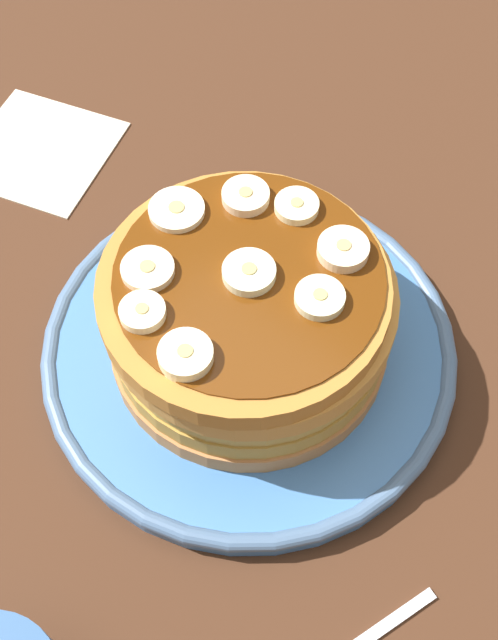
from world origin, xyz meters
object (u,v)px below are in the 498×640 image
at_px(banana_slice_6, 246,197).
at_px(banana_slice_3, 320,298).
at_px(pancake_stack, 248,315).
at_px(banana_slice_1, 148,270).
at_px(banana_slice_0, 253,272).
at_px(napkin, 40,150).
at_px(banana_slice_5, 297,207).
at_px(banana_slice_2, 343,250).
at_px(plate, 249,349).
at_px(banana_slice_8, 186,355).
at_px(banana_slice_7, 143,312).
at_px(banana_slice_4, 177,210).

bearing_deg(banana_slice_6, banana_slice_3, -22.07).
distance_m(pancake_stack, banana_slice_1, 0.07).
distance_m(banana_slice_0, napkin, 0.28).
relative_size(banana_slice_3, banana_slice_5, 1.06).
bearing_deg(banana_slice_2, napkin, -179.26).
height_order(plate, banana_slice_8, banana_slice_8).
relative_size(banana_slice_1, napkin, 0.29).
bearing_deg(plate, pancake_stack, -64.57).
distance_m(plate, banana_slice_7, 0.11).
xyz_separation_m(pancake_stack, banana_slice_4, (-0.07, 0.01, 0.04)).
bearing_deg(banana_slice_7, napkin, 155.10).
distance_m(banana_slice_2, napkin, 0.30).
bearing_deg(banana_slice_4, banana_slice_0, -6.70).
relative_size(banana_slice_2, banana_slice_4, 0.89).
xyz_separation_m(banana_slice_1, napkin, (-0.20, 0.08, -0.10)).
height_order(banana_slice_5, banana_slice_7, same).
bearing_deg(banana_slice_1, banana_slice_2, 45.30).
relative_size(banana_slice_2, banana_slice_5, 1.12).
bearing_deg(banana_slice_0, banana_slice_7, -117.04).
bearing_deg(banana_slice_8, plate, 96.56).
height_order(banana_slice_1, banana_slice_5, same).
xyz_separation_m(pancake_stack, banana_slice_7, (-0.03, -0.06, 0.04)).
height_order(banana_slice_0, banana_slice_5, same).
distance_m(banana_slice_1, napkin, 0.24).
relative_size(banana_slice_3, banana_slice_4, 0.84).
distance_m(pancake_stack, banana_slice_8, 0.08).
bearing_deg(banana_slice_3, banana_slice_4, -179.09).
relative_size(banana_slice_5, banana_slice_8, 0.90).
relative_size(banana_slice_4, banana_slice_6, 1.17).
bearing_deg(banana_slice_5, banana_slice_7, -100.43).
distance_m(banana_slice_3, banana_slice_6, 0.09).
bearing_deg(napkin, banana_slice_6, 0.04).
bearing_deg(banana_slice_5, plate, -81.57).
height_order(plate, banana_slice_0, banana_slice_0).
relative_size(banana_slice_7, napkin, 0.25).
bearing_deg(pancake_stack, napkin, 169.74).
bearing_deg(banana_slice_0, pancake_stack, -93.36).
height_order(banana_slice_1, banana_slice_8, banana_slice_8).
xyz_separation_m(banana_slice_1, banana_slice_3, (0.09, 0.05, 0.00)).
distance_m(banana_slice_0, banana_slice_1, 0.06).
height_order(banana_slice_3, banana_slice_5, same).
bearing_deg(plate, banana_slice_0, 62.60).
xyz_separation_m(plate, banana_slice_7, (-0.03, -0.06, 0.09)).
bearing_deg(banana_slice_5, banana_slice_2, -13.67).
height_order(pancake_stack, banana_slice_0, banana_slice_0).
relative_size(banana_slice_1, banana_slice_3, 1.08).
bearing_deg(plate, banana_slice_8, -83.44).
bearing_deg(pancake_stack, banana_slice_6, 130.18).
bearing_deg(banana_slice_6, napkin, -179.96).
height_order(plate, banana_slice_2, banana_slice_2).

